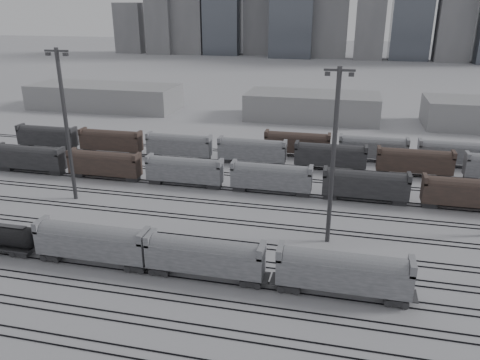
% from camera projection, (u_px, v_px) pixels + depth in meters
% --- Properties ---
extents(ground, '(900.00, 900.00, 0.00)m').
position_uv_depth(ground, '(168.00, 278.00, 60.38)').
color(ground, '#B3B2B7').
rests_on(ground, ground).
extents(tracks, '(220.00, 71.50, 0.16)m').
position_uv_depth(tracks, '(208.00, 220.00, 76.31)').
color(tracks, black).
rests_on(tracks, ground).
extents(hopper_car_a, '(15.75, 3.13, 5.63)m').
position_uv_depth(hopper_car_a, '(92.00, 241.00, 62.43)').
color(hopper_car_a, black).
rests_on(hopper_car_a, ground).
extents(hopper_car_b, '(15.30, 3.04, 5.47)m').
position_uv_depth(hopper_car_b, '(205.00, 255.00, 59.09)').
color(hopper_car_b, black).
rests_on(hopper_car_b, ground).
extents(hopper_car_c, '(15.86, 3.15, 5.67)m').
position_uv_depth(hopper_car_c, '(343.00, 271.00, 55.37)').
color(hopper_car_c, black).
rests_on(hopper_car_c, ground).
extents(light_mast_b, '(4.26, 0.68, 26.61)m').
position_uv_depth(light_mast_b, '(66.00, 123.00, 80.24)').
color(light_mast_b, '#3C3C3E').
rests_on(light_mast_b, ground).
extents(light_mast_c, '(4.09, 0.66, 25.59)m').
position_uv_depth(light_mast_c, '(334.00, 154.00, 64.99)').
color(light_mast_c, '#3C3C3E').
rests_on(light_mast_c, ground).
extents(bg_string_near, '(151.00, 3.00, 5.60)m').
position_uv_depth(bg_string_near, '(271.00, 179.00, 86.86)').
color(bg_string_near, gray).
rests_on(bg_string_near, ground).
extents(bg_string_mid, '(151.00, 3.00, 5.60)m').
position_uv_depth(bg_string_mid, '(330.00, 157.00, 99.31)').
color(bg_string_mid, black).
rests_on(bg_string_mid, ground).
extents(bg_string_far, '(66.00, 3.00, 5.60)m').
position_uv_depth(bg_string_far, '(413.00, 152.00, 102.85)').
color(bg_string_far, '#49352E').
rests_on(bg_string_far, ground).
extents(warehouse_left, '(50.00, 18.00, 8.00)m').
position_uv_depth(warehouse_left, '(105.00, 97.00, 158.47)').
color(warehouse_left, gray).
rests_on(warehouse_left, ground).
extents(warehouse_mid, '(40.00, 18.00, 8.00)m').
position_uv_depth(warehouse_mid, '(312.00, 106.00, 143.46)').
color(warehouse_mid, gray).
rests_on(warehouse_mid, ground).
extents(skyline, '(316.00, 22.40, 95.00)m').
position_uv_depth(skyline, '(341.00, 3.00, 301.21)').
color(skyline, gray).
rests_on(skyline, ground).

